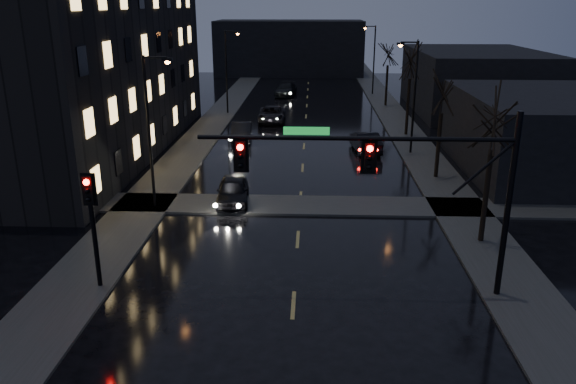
# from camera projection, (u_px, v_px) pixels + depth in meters

# --- Properties ---
(sidewalk_left) EXTENTS (3.00, 140.00, 0.12)m
(sidewalk_left) POSITION_uv_depth(u_px,v_px,m) (202.00, 136.00, 46.33)
(sidewalk_left) COLOR #2D2D2B
(sidewalk_left) RESTS_ON ground
(sidewalk_right) EXTENTS (3.00, 140.00, 0.12)m
(sidewalk_right) POSITION_uv_depth(u_px,v_px,m) (409.00, 138.00, 45.63)
(sidewalk_right) COLOR #2D2D2B
(sidewalk_right) RESTS_ON ground
(sidewalk_cross) EXTENTS (40.00, 3.00, 0.12)m
(sidewalk_cross) POSITION_uv_depth(u_px,v_px,m) (300.00, 205.00, 30.36)
(sidewalk_cross) COLOR #2D2D2B
(sidewalk_cross) RESTS_ON ground
(apartment_block) EXTENTS (12.00, 30.00, 12.00)m
(apartment_block) POSITION_uv_depth(u_px,v_px,m) (73.00, 69.00, 40.03)
(apartment_block) COLOR black
(apartment_block) RESTS_ON ground
(commercial_right_near) EXTENTS (10.00, 14.00, 5.00)m
(commercial_right_near) POSITION_uv_depth(u_px,v_px,m) (544.00, 133.00, 36.04)
(commercial_right_near) COLOR black
(commercial_right_near) RESTS_ON ground
(commercial_right_far) EXTENTS (12.00, 18.00, 6.00)m
(commercial_right_far) POSITION_uv_depth(u_px,v_px,m) (475.00, 81.00, 56.65)
(commercial_right_far) COLOR black
(commercial_right_far) RESTS_ON ground
(far_block) EXTENTS (22.00, 10.00, 8.00)m
(far_block) POSITION_uv_depth(u_px,v_px,m) (290.00, 48.00, 85.55)
(far_block) COLOR black
(far_block) RESTS_ON ground
(signal_mast) EXTENTS (11.11, 0.41, 7.00)m
(signal_mast) POSITION_uv_depth(u_px,v_px,m) (404.00, 171.00, 19.67)
(signal_mast) COLOR black
(signal_mast) RESTS_ON ground
(signal_pole_left) EXTENTS (0.35, 0.41, 4.53)m
(signal_pole_left) POSITION_uv_depth(u_px,v_px,m) (92.00, 215.00, 20.72)
(signal_pole_left) COLOR black
(signal_pole_left) RESTS_ON ground
(tree_near) EXTENTS (3.52, 3.52, 8.08)m
(tree_near) POSITION_uv_depth(u_px,v_px,m) (496.00, 108.00, 23.78)
(tree_near) COLOR black
(tree_near) RESTS_ON ground
(tree_mid_a) EXTENTS (3.30, 3.30, 7.58)m
(tree_mid_a) POSITION_uv_depth(u_px,v_px,m) (444.00, 85.00, 33.38)
(tree_mid_a) COLOR black
(tree_mid_a) RESTS_ON ground
(tree_mid_b) EXTENTS (3.74, 3.74, 8.59)m
(tree_mid_b) POSITION_uv_depth(u_px,v_px,m) (411.00, 54.00, 44.49)
(tree_mid_b) COLOR black
(tree_mid_b) RESTS_ON ground
(tree_far) EXTENTS (3.43, 3.43, 7.88)m
(tree_far) POSITION_uv_depth(u_px,v_px,m) (389.00, 48.00, 57.92)
(tree_far) COLOR black
(tree_far) RESTS_ON ground
(streetlight_l_near) EXTENTS (1.53, 0.28, 8.00)m
(streetlight_l_near) POSITION_uv_depth(u_px,v_px,m) (152.00, 120.00, 28.69)
(streetlight_l_near) COLOR black
(streetlight_l_near) RESTS_ON ground
(streetlight_l_far) EXTENTS (1.53, 0.28, 8.00)m
(streetlight_l_far) POSITION_uv_depth(u_px,v_px,m) (228.00, 65.00, 54.25)
(streetlight_l_far) COLOR black
(streetlight_l_far) RESTS_ON ground
(streetlight_r_mid) EXTENTS (1.53, 0.28, 8.00)m
(streetlight_r_mid) POSITION_uv_depth(u_px,v_px,m) (412.00, 88.00, 39.43)
(streetlight_r_mid) COLOR black
(streetlight_r_mid) RESTS_ON ground
(streetlight_r_far) EXTENTS (1.53, 0.28, 8.00)m
(streetlight_r_far) POSITION_uv_depth(u_px,v_px,m) (372.00, 54.00, 65.94)
(streetlight_r_far) COLOR black
(streetlight_r_far) RESTS_ON ground
(oncoming_car_a) EXTENTS (2.04, 4.33, 1.43)m
(oncoming_car_a) POSITION_uv_depth(u_px,v_px,m) (233.00, 191.00, 30.63)
(oncoming_car_a) COLOR black
(oncoming_car_a) RESTS_ON ground
(oncoming_car_b) EXTENTS (1.86, 4.46, 1.44)m
(oncoming_car_b) POSITION_uv_depth(u_px,v_px,m) (241.00, 132.00, 44.59)
(oncoming_car_b) COLOR black
(oncoming_car_b) RESTS_ON ground
(oncoming_car_c) EXTENTS (2.51, 5.25, 1.44)m
(oncoming_car_c) POSITION_uv_depth(u_px,v_px,m) (272.00, 114.00, 51.75)
(oncoming_car_c) COLOR black
(oncoming_car_c) RESTS_ON ground
(oncoming_car_d) EXTENTS (2.72, 5.40, 1.50)m
(oncoming_car_d) POSITION_uv_depth(u_px,v_px,m) (286.00, 90.00, 66.25)
(oncoming_car_d) COLOR black
(oncoming_car_d) RESTS_ON ground
(lead_car) EXTENTS (2.16, 4.78, 1.52)m
(lead_car) POSITION_uv_depth(u_px,v_px,m) (366.00, 142.00, 41.30)
(lead_car) COLOR black
(lead_car) RESTS_ON ground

